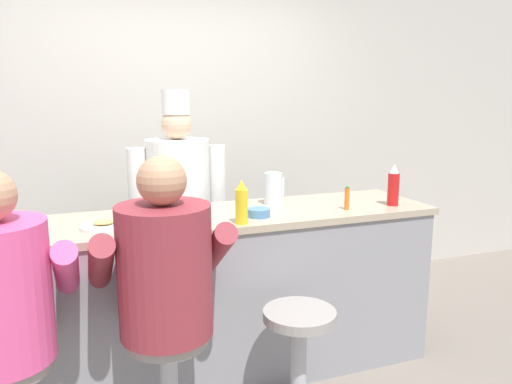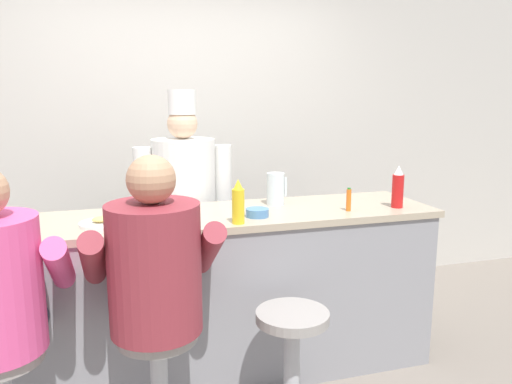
# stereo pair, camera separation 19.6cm
# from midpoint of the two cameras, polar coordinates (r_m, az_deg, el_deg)

# --- Properties ---
(wall_back) EXTENTS (10.00, 0.06, 2.70)m
(wall_back) POSITION_cam_midpoint_polar(r_m,az_deg,el_deg) (4.06, -7.14, 6.49)
(wall_back) COLOR beige
(wall_back) RESTS_ON ground_plane
(diner_counter) EXTENTS (2.63, 0.65, 0.99)m
(diner_counter) POSITION_cam_midpoint_polar(r_m,az_deg,el_deg) (3.04, -2.64, -11.59)
(diner_counter) COLOR gray
(diner_counter) RESTS_ON ground_plane
(ketchup_bottle_red) EXTENTS (0.07, 0.07, 0.26)m
(ketchup_bottle_red) POSITION_cam_midpoint_polar(r_m,az_deg,el_deg) (3.16, 17.63, 0.43)
(ketchup_bottle_red) COLOR red
(ketchup_bottle_red) RESTS_ON diner_counter
(mustard_bottle_yellow) EXTENTS (0.07, 0.07, 0.24)m
(mustard_bottle_yellow) POSITION_cam_midpoint_polar(r_m,az_deg,el_deg) (2.64, 0.08, -1.28)
(mustard_bottle_yellow) COLOR yellow
(mustard_bottle_yellow) RESTS_ON diner_counter
(hot_sauce_bottle_orange) EXTENTS (0.03, 0.03, 0.14)m
(hot_sauce_bottle_orange) POSITION_cam_midpoint_polar(r_m,az_deg,el_deg) (3.00, 12.40, -0.88)
(hot_sauce_bottle_orange) COLOR orange
(hot_sauce_bottle_orange) RESTS_ON diner_counter
(water_pitcher_clear) EXTENTS (0.13, 0.11, 0.20)m
(water_pitcher_clear) POSITION_cam_midpoint_polar(r_m,az_deg,el_deg) (3.11, 4.07, 0.35)
(water_pitcher_clear) COLOR silver
(water_pitcher_clear) RESTS_ON diner_counter
(breakfast_plate) EXTENTS (0.24, 0.24, 0.05)m
(breakfast_plate) POSITION_cam_midpoint_polar(r_m,az_deg,el_deg) (2.72, -15.16, -3.42)
(breakfast_plate) COLOR white
(breakfast_plate) RESTS_ON diner_counter
(cereal_bowl) EXTENTS (0.13, 0.13, 0.05)m
(cereal_bowl) POSITION_cam_midpoint_polar(r_m,az_deg,el_deg) (2.81, 2.15, -2.38)
(cereal_bowl) COLOR #4C7FB7
(cereal_bowl) RESTS_ON diner_counter
(coffee_mug_tan) EXTENTS (0.13, 0.08, 0.09)m
(coffee_mug_tan) POSITION_cam_midpoint_polar(r_m,az_deg,el_deg) (2.60, -7.74, -3.05)
(coffee_mug_tan) COLOR beige
(coffee_mug_tan) RESTS_ON diner_counter
(coffee_mug_blue) EXTENTS (0.13, 0.08, 0.09)m
(coffee_mug_blue) POSITION_cam_midpoint_polar(r_m,az_deg,el_deg) (2.81, -25.18, -2.97)
(coffee_mug_blue) COLOR #4C7AB2
(coffee_mug_blue) RESTS_ON diner_counter
(diner_seated_maroon) EXTENTS (0.63, 0.62, 1.41)m
(diner_seated_maroon) POSITION_cam_midpoint_polar(r_m,az_deg,el_deg) (2.32, -9.15, -9.46)
(diner_seated_maroon) COLOR #B2B5BA
(diner_seated_maroon) RESTS_ON ground_plane
(empty_stool_round) EXTENTS (0.37, 0.37, 0.61)m
(empty_stool_round) POSITION_cam_midpoint_polar(r_m,az_deg,el_deg) (2.64, 6.36, -17.42)
(empty_stool_round) COLOR #B2B5BA
(empty_stool_round) RESTS_ON ground_plane
(cook_in_whites_near) EXTENTS (0.66, 0.43, 1.70)m
(cook_in_whites_near) POSITION_cam_midpoint_polar(r_m,az_deg,el_deg) (3.44, -6.55, -1.31)
(cook_in_whites_near) COLOR #232328
(cook_in_whites_near) RESTS_ON ground_plane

